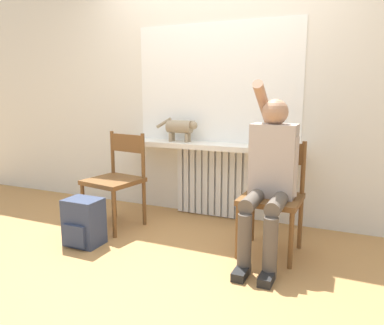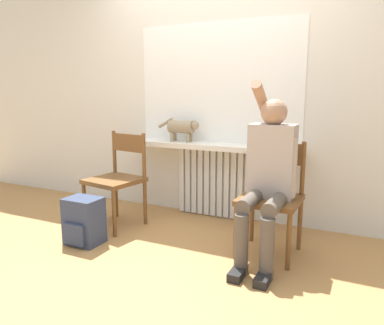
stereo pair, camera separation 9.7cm
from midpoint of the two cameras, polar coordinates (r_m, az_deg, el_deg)
name	(u,v)px [view 1 (the left image)]	position (r m, az deg, el deg)	size (l,w,h in m)	color
ground_plane	(159,260)	(2.96, -6.02, -14.57)	(12.00, 12.00, 0.00)	#B27F47
wall_with_window	(217,83)	(3.79, 3.10, 12.04)	(7.00, 0.06, 2.70)	silver
radiator	(213,182)	(3.82, 2.53, -2.97)	(0.79, 0.08, 0.71)	silver
windowsill	(210,146)	(3.66, 2.02, 2.53)	(1.76, 0.29, 0.05)	white
window_glass	(216,83)	(3.76, 2.90, 11.95)	(1.69, 0.01, 1.16)	white
chair_left	(116,178)	(3.59, -12.21, -2.32)	(0.52, 0.52, 0.88)	brown
chair_right	(272,195)	(2.99, 11.25, -4.90)	(0.46, 0.46, 0.88)	brown
person	(270,171)	(2.84, 10.91, -1.26)	(0.36, 0.97, 1.35)	brown
cat	(181,127)	(3.77, -2.49, 5.39)	(0.46, 0.13, 0.24)	#9E896B
backpack	(84,222)	(3.29, -17.01, -8.72)	(0.30, 0.25, 0.39)	#333D56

